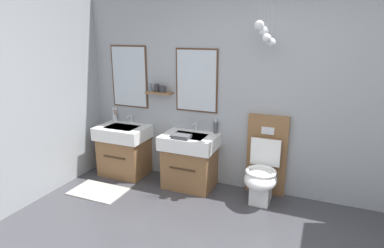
% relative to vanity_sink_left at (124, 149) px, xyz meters
% --- Properties ---
extents(wall_back, '(5.19, 0.45, 2.53)m').
position_rel_vanity_sink_left_xyz_m(wall_back, '(1.91, 0.28, 0.90)').
color(wall_back, '#999EA3').
rests_on(wall_back, ground).
extents(bath_mat, '(0.68, 0.44, 0.01)m').
position_rel_vanity_sink_left_xyz_m(bath_mat, '(-0.00, -0.61, -0.36)').
color(bath_mat, '#9E9993').
rests_on(bath_mat, ground).
extents(vanity_sink_left, '(0.69, 0.53, 0.70)m').
position_rel_vanity_sink_left_xyz_m(vanity_sink_left, '(0.00, 0.00, 0.00)').
color(vanity_sink_left, brown).
rests_on(vanity_sink_left, ground).
extents(tap_on_left_sink, '(0.03, 0.13, 0.11)m').
position_rel_vanity_sink_left_xyz_m(tap_on_left_sink, '(-0.00, 0.20, 0.40)').
color(tap_on_left_sink, silver).
rests_on(tap_on_left_sink, vanity_sink_left).
extents(vanity_sink_right, '(0.69, 0.53, 0.70)m').
position_rel_vanity_sink_left_xyz_m(vanity_sink_right, '(1.00, 0.00, 0.00)').
color(vanity_sink_right, brown).
rests_on(vanity_sink_right, ground).
extents(tap_on_right_sink, '(0.03, 0.13, 0.11)m').
position_rel_vanity_sink_left_xyz_m(tap_on_right_sink, '(1.00, 0.20, 0.40)').
color(tap_on_right_sink, silver).
rests_on(tap_on_right_sink, vanity_sink_right).
extents(toilet, '(0.48, 0.62, 1.00)m').
position_rel_vanity_sink_left_xyz_m(toilet, '(1.94, 0.02, 0.01)').
color(toilet, brown).
rests_on(toilet, ground).
extents(toothbrush_cup, '(0.07, 0.07, 0.20)m').
position_rel_vanity_sink_left_xyz_m(toothbrush_cup, '(-0.26, 0.19, 0.39)').
color(toothbrush_cup, silver).
rests_on(toothbrush_cup, vanity_sink_left).
extents(soap_dispenser, '(0.06, 0.06, 0.18)m').
position_rel_vanity_sink_left_xyz_m(soap_dispenser, '(1.28, 0.19, 0.41)').
color(soap_dispenser, '#4C4C51').
rests_on(soap_dispenser, vanity_sink_right).
extents(folded_hand_towel, '(0.22, 0.16, 0.04)m').
position_rel_vanity_sink_left_xyz_m(folded_hand_towel, '(0.96, -0.16, 0.35)').
color(folded_hand_towel, '#47474C').
rests_on(folded_hand_towel, vanity_sink_right).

